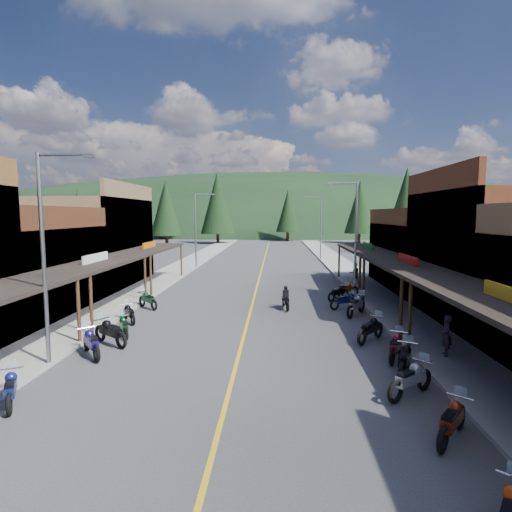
# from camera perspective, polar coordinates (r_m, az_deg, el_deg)

# --- Properties ---
(ground) EXTENTS (220.00, 220.00, 0.00)m
(ground) POSITION_cam_1_polar(r_m,az_deg,el_deg) (21.11, -1.34, -9.89)
(ground) COLOR #38383A
(ground) RESTS_ON ground
(centerline) EXTENTS (0.15, 90.00, 0.01)m
(centerline) POSITION_cam_1_polar(r_m,az_deg,el_deg) (40.69, 0.74, -2.16)
(centerline) COLOR gold
(centerline) RESTS_ON ground
(sidewalk_west) EXTENTS (3.40, 94.00, 0.15)m
(sidewalk_west) POSITION_cam_1_polar(r_m,az_deg,el_deg) (41.92, -11.24, -1.94)
(sidewalk_west) COLOR gray
(sidewalk_west) RESTS_ON ground
(sidewalk_east) EXTENTS (3.40, 94.00, 0.15)m
(sidewalk_east) POSITION_cam_1_polar(r_m,az_deg,el_deg) (41.28, 12.90, -2.09)
(sidewalk_east) COLOR gray
(sidewalk_east) RESTS_ON ground
(shop_west_2) EXTENTS (10.90, 9.00, 6.20)m
(shop_west_2) POSITION_cam_1_polar(r_m,az_deg,el_deg) (26.93, -31.68, -1.82)
(shop_west_2) COLOR #3F2111
(shop_west_2) RESTS_ON ground
(shop_west_3) EXTENTS (10.90, 10.20, 8.20)m
(shop_west_3) POSITION_cam_1_polar(r_m,az_deg,el_deg) (35.14, -22.93, 1.84)
(shop_west_3) COLOR brown
(shop_west_3) RESTS_ON ground
(shop_east_2) EXTENTS (10.90, 9.00, 8.20)m
(shop_east_2) POSITION_cam_1_polar(r_m,az_deg,el_deg) (25.25, 31.96, -0.05)
(shop_east_2) COLOR #562B19
(shop_east_2) RESTS_ON ground
(shop_east_3) EXTENTS (10.90, 10.20, 6.20)m
(shop_east_3) POSITION_cam_1_polar(r_m,az_deg,el_deg) (34.00, 23.98, 0.00)
(shop_east_3) COLOR #4C2D16
(shop_east_3) RESTS_ON ground
(streetlight_0) EXTENTS (2.16, 0.18, 8.00)m
(streetlight_0) POSITION_cam_1_polar(r_m,az_deg,el_deg) (16.63, -27.72, 0.76)
(streetlight_0) COLOR gray
(streetlight_0) RESTS_ON ground
(streetlight_1) EXTENTS (2.16, 0.18, 8.00)m
(streetlight_1) POSITION_cam_1_polar(r_m,az_deg,el_deg) (43.11, -8.45, 4.18)
(streetlight_1) COLOR gray
(streetlight_1) RESTS_ON ground
(streetlight_2) EXTENTS (2.16, 0.18, 8.00)m
(streetlight_2) POSITION_cam_1_polar(r_m,az_deg,el_deg) (28.80, 13.80, 3.20)
(streetlight_2) COLOR gray
(streetlight_2) RESTS_ON ground
(streetlight_3) EXTENTS (2.16, 0.18, 8.00)m
(streetlight_3) POSITION_cam_1_polar(r_m,az_deg,el_deg) (50.56, 9.10, 4.43)
(streetlight_3) COLOR gray
(streetlight_3) RESTS_ON ground
(ridge_hill) EXTENTS (310.00, 140.00, 60.00)m
(ridge_hill) POSITION_cam_1_polar(r_m,az_deg,el_deg) (155.37, 2.34, 3.86)
(ridge_hill) COLOR black
(ridge_hill) RESTS_ON ground
(pine_0) EXTENTS (5.04, 5.04, 11.00)m
(pine_0) POSITION_cam_1_polar(r_m,az_deg,el_deg) (92.14, -24.02, 5.92)
(pine_0) COLOR black
(pine_0) RESTS_ON ground
(pine_1) EXTENTS (5.88, 5.88, 12.50)m
(pine_1) POSITION_cam_1_polar(r_m,az_deg,el_deg) (93.80, -12.98, 6.74)
(pine_1) COLOR black
(pine_1) RESTS_ON ground
(pine_2) EXTENTS (6.72, 6.72, 14.00)m
(pine_2) POSITION_cam_1_polar(r_m,az_deg,el_deg) (79.13, -5.52, 7.57)
(pine_2) COLOR black
(pine_2) RESTS_ON ground
(pine_3) EXTENTS (5.04, 5.04, 11.00)m
(pine_3) POSITION_cam_1_polar(r_m,az_deg,el_deg) (86.29, 4.58, 6.45)
(pine_3) COLOR black
(pine_3) RESTS_ON ground
(pine_4) EXTENTS (5.88, 5.88, 12.50)m
(pine_4) POSITION_cam_1_polar(r_m,az_deg,el_deg) (81.94, 14.61, 6.83)
(pine_4) COLOR black
(pine_4) RESTS_ON ground
(pine_5) EXTENTS (6.72, 6.72, 14.00)m
(pine_5) POSITION_cam_1_polar(r_m,az_deg,el_deg) (97.83, 22.46, 6.84)
(pine_5) COLOR black
(pine_5) RESTS_ON ground
(pine_6) EXTENTS (5.04, 5.04, 11.00)m
(pine_6) POSITION_cam_1_polar(r_m,az_deg,el_deg) (95.28, 30.89, 5.58)
(pine_6) COLOR black
(pine_6) RESTS_ON ground
(pine_7) EXTENTS (5.88, 5.88, 12.50)m
(pine_7) POSITION_cam_1_polar(r_m,az_deg,el_deg) (101.93, -16.41, 6.58)
(pine_7) COLOR black
(pine_7) RESTS_ON ground
(pine_8) EXTENTS (4.48, 4.48, 10.00)m
(pine_8) POSITION_cam_1_polar(r_m,az_deg,el_deg) (64.68, -18.52, 5.87)
(pine_8) COLOR black
(pine_8) RESTS_ON ground
(pine_9) EXTENTS (4.93, 4.93, 10.80)m
(pine_9) POSITION_cam_1_polar(r_m,az_deg,el_deg) (69.02, 22.04, 6.07)
(pine_9) COLOR black
(pine_9) RESTS_ON ground
(pine_10) EXTENTS (5.38, 5.38, 11.60)m
(pine_10) POSITION_cam_1_polar(r_m,az_deg,el_deg) (72.92, -12.71, 6.64)
(pine_10) COLOR black
(pine_10) RESTS_ON ground
(pine_11) EXTENTS (5.82, 5.82, 12.40)m
(pine_11) POSITION_cam_1_polar(r_m,az_deg,el_deg) (61.13, 20.66, 6.94)
(pine_11) COLOR black
(pine_11) RESTS_ON ground
(bike_west_4) EXTENTS (1.59, 2.08, 1.15)m
(bike_west_4) POSITION_cam_1_polar(r_m,az_deg,el_deg) (14.72, -31.63, -15.63)
(bike_west_4) COLOR navy
(bike_west_4) RESTS_ON ground
(bike_west_5) EXTENTS (1.98, 2.21, 1.28)m
(bike_west_5) POSITION_cam_1_polar(r_m,az_deg,el_deg) (17.86, -22.48, -11.19)
(bike_west_5) COLOR navy
(bike_west_5) RESTS_ON ground
(bike_west_6) EXTENTS (2.34, 1.97, 1.32)m
(bike_west_6) POSITION_cam_1_polar(r_m,az_deg,el_deg) (19.02, -20.12, -9.98)
(bike_west_6) COLOR black
(bike_west_6) RESTS_ON ground
(bike_west_7) EXTENTS (1.48, 1.94, 1.07)m
(bike_west_7) POSITION_cam_1_polar(r_m,az_deg,el_deg) (20.12, -18.38, -9.41)
(bike_west_7) COLOR #0B3813
(bike_west_7) RESTS_ON ground
(bike_west_8) EXTENTS (1.65, 1.91, 1.09)m
(bike_west_8) POSITION_cam_1_polar(r_m,az_deg,el_deg) (22.59, -17.70, -7.69)
(bike_west_8) COLOR black
(bike_west_8) RESTS_ON ground
(bike_west_9) EXTENTS (1.98, 1.92, 1.18)m
(bike_west_9) POSITION_cam_1_polar(r_m,az_deg,el_deg) (25.52, -15.19, -5.94)
(bike_west_9) COLOR #0B391F
(bike_west_9) RESTS_ON ground
(bike_east_3) EXTENTS (1.82, 2.03, 1.17)m
(bike_east_3) POSITION_cam_1_polar(r_m,az_deg,el_deg) (12.07, 26.23, -20.13)
(bike_east_3) COLOR maroon
(bike_east_3) RESTS_ON ground
(bike_east_4) EXTENTS (2.17, 1.95, 1.25)m
(bike_east_4) POSITION_cam_1_polar(r_m,az_deg,el_deg) (14.07, 21.21, -15.89)
(bike_east_4) COLOR #949499
(bike_east_4) RESTS_ON ground
(bike_east_5) EXTENTS (1.59, 2.29, 1.25)m
(bike_east_5) POSITION_cam_1_polar(r_m,az_deg,el_deg) (15.73, 20.49, -13.52)
(bike_east_5) COLOR black
(bike_east_5) RESTS_ON ground
(bike_east_6) EXTENTS (1.55, 2.18, 1.19)m
(bike_east_6) POSITION_cam_1_polar(r_m,az_deg,el_deg) (17.20, 19.35, -11.89)
(bike_east_6) COLOR maroon
(bike_east_6) RESTS_ON ground
(bike_east_7) EXTENTS (2.01, 2.18, 1.27)m
(bike_east_7) POSITION_cam_1_polar(r_m,az_deg,el_deg) (19.14, 16.07, -9.83)
(bike_east_7) COLOR black
(bike_east_7) RESTS_ON ground
(bike_east_8) EXTENTS (1.95, 2.38, 1.34)m
(bike_east_8) POSITION_cam_1_polar(r_m,az_deg,el_deg) (23.65, 14.12, -6.67)
(bike_east_8) COLOR gray
(bike_east_8) RESTS_ON ground
(bike_east_9) EXTENTS (2.04, 1.49, 1.12)m
(bike_east_9) POSITION_cam_1_polar(r_m,az_deg,el_deg) (25.05, 12.46, -6.17)
(bike_east_9) COLOR navy
(bike_east_9) RESTS_ON ground
(bike_east_10) EXTENTS (1.93, 1.87, 1.15)m
(bike_east_10) POSITION_cam_1_polar(r_m,az_deg,el_deg) (27.45, 11.68, -5.05)
(bike_east_10) COLOR black
(bike_east_10) RESTS_ON ground
(bike_east_11) EXTENTS (2.27, 1.69, 1.25)m
(bike_east_11) POSITION_cam_1_polar(r_m,az_deg,el_deg) (28.45, 12.69, -4.59)
(bike_east_11) COLOR #B44E0C
(bike_east_11) RESTS_ON ground
(rider_on_bike) EXTENTS (0.93, 2.01, 1.48)m
(rider_on_bike) POSITION_cam_1_polar(r_m,az_deg,el_deg) (24.55, 4.25, -6.22)
(rider_on_bike) COLOR black
(rider_on_bike) RESTS_ON ground
(pedestrian_east_a) EXTENTS (0.45, 0.64, 1.66)m
(pedestrian_east_a) POSITION_cam_1_polar(r_m,az_deg,el_deg) (17.86, 25.55, -10.19)
(pedestrian_east_a) COLOR #2C2030
(pedestrian_east_a) RESTS_ON sidewalk_east
(pedestrian_east_b) EXTENTS (0.86, 0.52, 1.73)m
(pedestrian_east_b) POSITION_cam_1_polar(r_m,az_deg,el_deg) (33.40, 13.90, -2.38)
(pedestrian_east_b) COLOR brown
(pedestrian_east_b) RESTS_ON sidewalk_east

